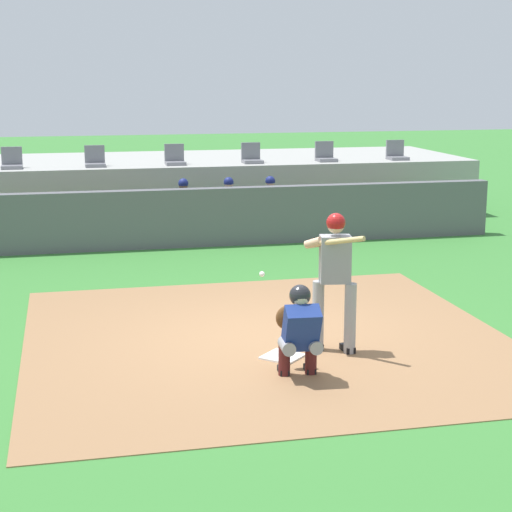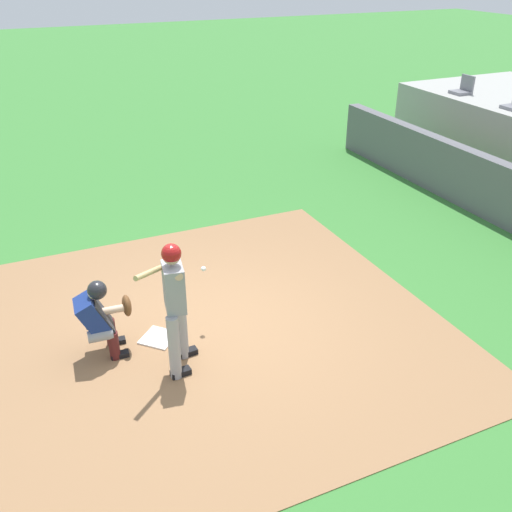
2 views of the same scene
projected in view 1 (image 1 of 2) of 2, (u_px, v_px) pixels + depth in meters
ground_plane at (267, 339)px, 11.42m from camera, size 80.00×80.00×0.00m
dirt_infield at (267, 339)px, 11.42m from camera, size 6.40×6.40×0.01m
home_plate at (282, 356)px, 10.66m from camera, size 0.62×0.62×0.02m
batter_at_plate at (334, 273)px, 10.69m from camera, size 0.64×0.81×1.80m
catcher_crouched at (299, 328)px, 9.85m from camera, size 0.50×1.84×1.13m
dugout_wall at (194, 218)px, 17.50m from camera, size 13.00×0.30×1.20m
dugout_bench at (187, 227)px, 18.53m from camera, size 11.80×0.44×0.45m
dugout_player_0 at (185, 208)px, 18.27m from camera, size 0.49×0.70×1.30m
dugout_player_1 at (230, 206)px, 18.49m from camera, size 0.49×0.70×1.30m
dugout_player_2 at (272, 205)px, 18.69m from camera, size 0.49×0.70×1.30m
stands_platform at (168, 186)px, 21.67m from camera, size 15.00×4.40×1.40m
stadium_seat_1 at (12, 162)px, 19.25m from camera, size 0.46×0.46×0.48m
stadium_seat_2 at (95, 161)px, 19.65m from camera, size 0.46×0.46×0.48m
stadium_seat_3 at (175, 159)px, 20.05m from camera, size 0.46×0.46×0.48m
stadium_seat_4 at (252, 157)px, 20.45m from camera, size 0.46×0.46×0.48m
stadium_seat_5 at (326, 156)px, 20.85m from camera, size 0.46×0.46×0.48m
stadium_seat_6 at (397, 154)px, 21.25m from camera, size 0.46×0.46×0.48m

